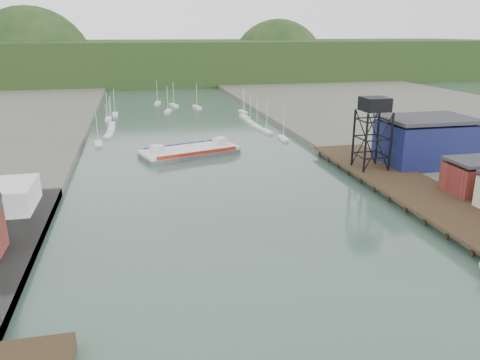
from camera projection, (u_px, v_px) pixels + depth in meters
name	position (u px, v px, depth m)	size (l,w,h in m)	color
east_pier	(409.00, 186.00, 95.11)	(14.00, 70.00, 2.45)	black
lift_tower	(375.00, 109.00, 102.62)	(6.50, 6.50, 16.00)	black
blue_shed	(425.00, 142.00, 110.20)	(20.50, 14.50, 11.30)	#0D113A
marina_sailboats	(181.00, 120.00, 174.80)	(57.71, 92.65, 0.90)	silver
distant_hills	(151.00, 64.00, 322.40)	(500.00, 120.00, 80.00)	black
chain_ferry	(190.00, 151.00, 126.00)	(27.66, 17.62, 3.71)	#545457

